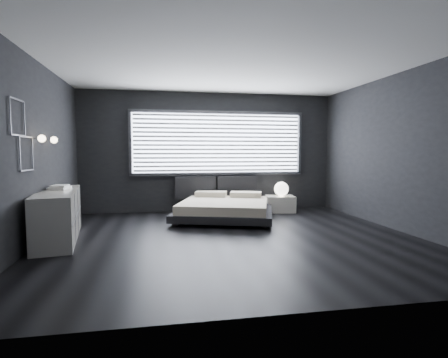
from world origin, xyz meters
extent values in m
plane|color=black|center=(0.00, 0.00, 0.00)|extent=(6.00, 6.00, 0.00)
plane|color=white|center=(0.00, 0.00, 2.80)|extent=(6.00, 6.00, 0.00)
cube|color=black|center=(0.00, 2.75, 1.40)|extent=(6.00, 0.04, 2.80)
cube|color=black|center=(0.00, -2.75, 1.40)|extent=(6.00, 0.04, 2.80)
cube|color=black|center=(-3.00, 0.00, 1.40)|extent=(0.04, 5.50, 2.80)
cube|color=black|center=(3.00, 0.00, 1.40)|extent=(0.04, 5.50, 2.80)
cube|color=white|center=(0.20, 2.73, 1.61)|extent=(4.00, 0.02, 1.38)
cube|color=#47474C|center=(-1.84, 2.70, 1.61)|extent=(0.06, 0.08, 1.48)
cube|color=#47474C|center=(2.24, 2.70, 1.61)|extent=(0.06, 0.08, 1.48)
cube|color=#47474C|center=(0.20, 2.70, 2.34)|extent=(4.14, 0.08, 0.06)
cube|color=#47474C|center=(0.20, 2.70, 0.88)|extent=(4.14, 0.08, 0.06)
cube|color=silver|center=(0.20, 2.67, 1.61)|extent=(3.94, 0.03, 1.32)
cube|color=black|center=(-0.36, 2.64, 0.57)|extent=(0.96, 0.16, 0.52)
cube|color=black|center=(0.64, 2.64, 0.57)|extent=(0.96, 0.16, 0.52)
cylinder|color=silver|center=(-2.95, 0.05, 1.60)|extent=(0.10, 0.02, 0.02)
sphere|color=#FFE5B7|center=(-2.88, 0.05, 1.60)|extent=(0.11, 0.11, 0.11)
cylinder|color=silver|center=(-2.95, 0.65, 1.60)|extent=(0.10, 0.02, 0.02)
sphere|color=#FFE5B7|center=(-2.88, 0.65, 1.60)|extent=(0.11, 0.11, 0.11)
cube|color=#47474C|center=(-2.98, -0.55, 2.08)|extent=(0.01, 0.46, 0.02)
cube|color=#47474C|center=(-2.98, -0.55, 1.62)|extent=(0.01, 0.46, 0.02)
cube|color=#47474C|center=(-2.98, -0.32, 1.85)|extent=(0.01, 0.02, 0.46)
cube|color=#47474C|center=(-2.98, -0.78, 1.85)|extent=(0.01, 0.02, 0.46)
cube|color=#47474C|center=(-2.98, -0.30, 1.61)|extent=(0.01, 0.46, 0.02)
cube|color=#47474C|center=(-2.98, -0.30, 1.15)|extent=(0.01, 0.46, 0.02)
cube|color=#47474C|center=(-2.98, -0.07, 1.38)|extent=(0.01, 0.02, 0.46)
cube|color=#47474C|center=(-2.98, -0.53, 1.38)|extent=(0.01, 0.02, 0.46)
cube|color=black|center=(-0.89, 1.09, 0.04)|extent=(0.13, 0.13, 0.07)
cube|color=black|center=(0.71, 0.58, 0.04)|extent=(0.13, 0.13, 0.07)
cube|color=black|center=(-0.44, 2.52, 0.04)|extent=(0.13, 0.13, 0.07)
cube|color=black|center=(1.17, 2.01, 0.04)|extent=(0.13, 0.13, 0.07)
cube|color=black|center=(0.14, 1.55, 0.14)|extent=(2.42, 2.36, 0.14)
cube|color=beige|center=(0.14, 1.55, 0.30)|extent=(2.18, 2.18, 0.18)
cube|color=beige|center=(-0.03, 2.33, 0.45)|extent=(0.77, 0.56, 0.11)
cube|color=beige|center=(0.73, 2.09, 0.45)|extent=(0.77, 0.56, 0.11)
cube|color=silver|center=(1.60, 2.25, 0.19)|extent=(0.71, 0.61, 0.37)
sphere|color=white|center=(1.62, 2.23, 0.54)|extent=(0.33, 0.33, 0.33)
cube|color=silver|center=(-2.78, 0.36, 0.39)|extent=(0.84, 2.03, 0.79)
cube|color=#47474C|center=(-2.50, 0.41, 0.39)|extent=(0.31, 1.92, 0.77)
cube|color=white|center=(-2.81, 0.60, 0.81)|extent=(0.31, 0.38, 0.04)
cube|color=white|center=(-2.80, 0.58, 0.84)|extent=(0.24, 0.32, 0.03)
camera|label=1|loc=(-1.16, -5.52, 1.40)|focal=28.00mm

